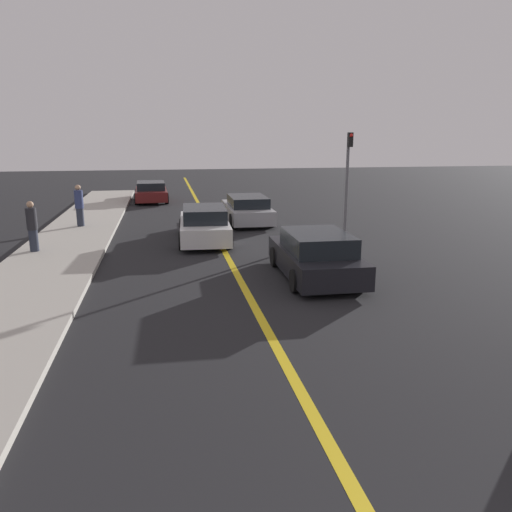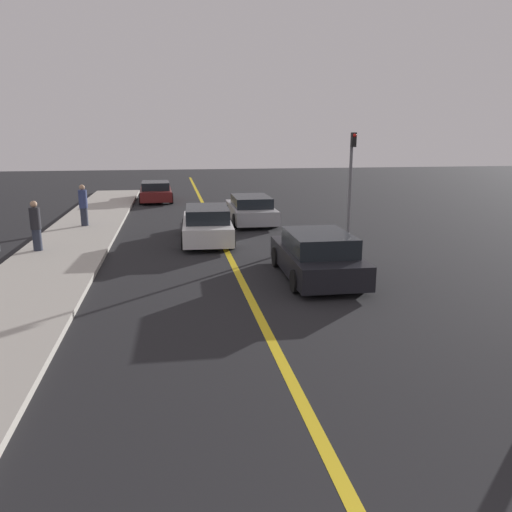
% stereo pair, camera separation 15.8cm
% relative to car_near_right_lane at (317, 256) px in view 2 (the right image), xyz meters
% --- Properties ---
extents(road_center_line, '(0.20, 60.00, 0.01)m').
position_rel_car_near_right_lane_xyz_m(road_center_line, '(-2.13, 5.64, -0.63)').
color(road_center_line, gold).
rests_on(road_center_line, ground_plane).
extents(sidewalk_left, '(2.91, 35.74, 0.15)m').
position_rel_car_near_right_lane_xyz_m(sidewalk_left, '(-7.63, 5.51, -0.56)').
color(sidewalk_left, '#ADA89E').
rests_on(sidewalk_left, ground_plane).
extents(car_near_right_lane, '(2.04, 4.29, 1.32)m').
position_rel_car_near_right_lane_xyz_m(car_near_right_lane, '(0.00, 0.00, 0.00)').
color(car_near_right_lane, black).
rests_on(car_near_right_lane, ground_plane).
extents(car_ahead_center, '(2.04, 4.58, 1.33)m').
position_rel_car_near_right_lane_xyz_m(car_ahead_center, '(-2.67, 5.52, 0.01)').
color(car_ahead_center, silver).
rests_on(car_ahead_center, ground_plane).
extents(car_far_distant, '(2.00, 4.68, 1.24)m').
position_rel_car_near_right_lane_xyz_m(car_far_distant, '(-0.38, 9.46, -0.03)').
color(car_far_distant, '#9E9EA3').
rests_on(car_far_distant, ground_plane).
extents(car_parked_left_lot, '(2.05, 4.36, 1.21)m').
position_rel_car_near_right_lane_xyz_m(car_parked_left_lot, '(-4.88, 17.91, -0.04)').
color(car_parked_left_lot, maroon).
rests_on(car_parked_left_lot, ground_plane).
extents(pedestrian_near_curb, '(0.34, 0.34, 1.67)m').
position_rel_car_near_right_lane_xyz_m(pedestrian_near_curb, '(-8.44, 4.26, 0.36)').
color(pedestrian_near_curb, '#282D3D').
rests_on(pedestrian_near_curb, sidewalk_left).
extents(pedestrian_mid_group, '(0.35, 0.35, 1.75)m').
position_rel_car_near_right_lane_xyz_m(pedestrian_mid_group, '(-7.66, 8.95, 0.40)').
color(pedestrian_mid_group, '#282D3D').
rests_on(pedestrian_mid_group, sidewalk_left).
extents(traffic_light, '(0.18, 0.40, 4.03)m').
position_rel_car_near_right_lane_xyz_m(traffic_light, '(3.07, 5.88, 1.84)').
color(traffic_light, slate).
rests_on(traffic_light, ground_plane).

